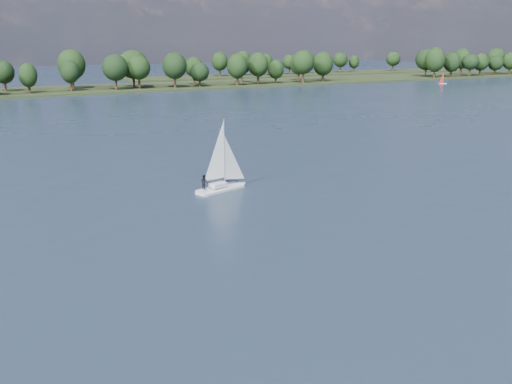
% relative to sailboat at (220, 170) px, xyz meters
% --- Properties ---
extents(ground, '(700.00, 700.00, 0.00)m').
position_rel_sailboat_xyz_m(ground, '(-1.23, 47.85, -2.58)').
color(ground, '#233342').
rests_on(ground, ground).
extents(far_shore, '(660.00, 40.00, 1.50)m').
position_rel_sailboat_xyz_m(far_shore, '(-1.23, 159.85, -2.58)').
color(far_shore, black).
rests_on(far_shore, ground).
extents(far_shore_back, '(220.00, 30.00, 1.40)m').
position_rel_sailboat_xyz_m(far_shore_back, '(158.77, 207.85, -2.58)').
color(far_shore_back, black).
rests_on(far_shore_back, ground).
extents(sailboat, '(7.30, 3.93, 9.26)m').
position_rel_sailboat_xyz_m(sailboat, '(0.00, 0.00, 0.00)').
color(sailboat, silver).
rests_on(sailboat, ground).
extents(dinghy_orange, '(3.40, 2.32, 5.06)m').
position_rel_sailboat_xyz_m(dinghy_orange, '(164.44, 118.78, -1.39)').
color(dinghy_orange, silver).
rests_on(dinghy_orange, ground).
extents(treeline, '(562.56, 73.67, 18.76)m').
position_rel_sailboat_xyz_m(treeline, '(-5.28, 156.00, 5.45)').
color(treeline, black).
rests_on(treeline, ground).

